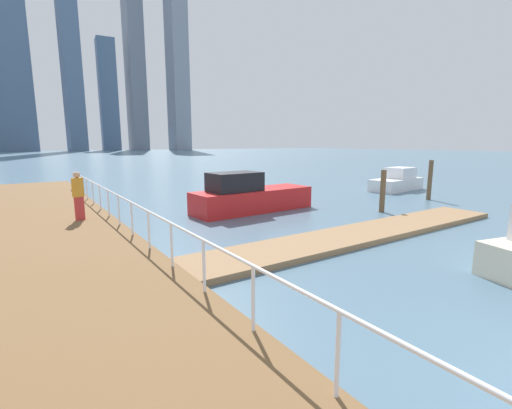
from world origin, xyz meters
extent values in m
plane|color=slate|center=(0.00, 20.00, 0.00)|extent=(300.00, 300.00, 0.00)
cube|color=#93704C|center=(3.86, 7.67, 0.09)|extent=(14.71, 2.00, 0.18)
cylinder|color=white|center=(-3.15, 2.18, 0.93)|extent=(0.06, 0.06, 1.05)
cylinder|color=white|center=(-3.15, 3.91, 0.93)|extent=(0.06, 0.06, 1.05)
cylinder|color=white|center=(-3.15, 5.65, 0.93)|extent=(0.06, 0.06, 1.05)
cylinder|color=white|center=(-3.15, 7.38, 0.93)|extent=(0.06, 0.06, 1.05)
cylinder|color=white|center=(-3.15, 9.11, 0.93)|extent=(0.06, 0.06, 1.05)
cylinder|color=white|center=(-3.15, 10.84, 0.93)|extent=(0.06, 0.06, 1.05)
cylinder|color=white|center=(-3.15, 12.57, 0.93)|extent=(0.06, 0.06, 1.05)
cylinder|color=white|center=(-3.15, 14.31, 0.93)|extent=(0.06, 0.06, 1.05)
cylinder|color=white|center=(-3.15, 16.04, 0.93)|extent=(0.06, 0.06, 1.05)
cylinder|color=white|center=(-3.15, 17.77, 0.93)|extent=(0.06, 0.06, 1.05)
cylinder|color=white|center=(-3.15, 19.50, 0.93)|extent=(0.06, 0.06, 1.05)
cylinder|color=white|center=(-3.15, 21.23, 0.93)|extent=(0.06, 0.06, 1.05)
cylinder|color=white|center=(-3.15, 22.96, 0.93)|extent=(0.06, 0.06, 1.05)
cylinder|color=white|center=(-3.15, 24.70, 0.93)|extent=(0.06, 0.06, 1.05)
cylinder|color=white|center=(-3.15, 9.98, 1.45)|extent=(0.06, 29.44, 0.06)
cylinder|color=brown|center=(8.31, 10.09, 1.01)|extent=(0.25, 0.25, 2.02)
cylinder|color=brown|center=(13.72, 10.91, 1.15)|extent=(0.25, 0.25, 2.30)
cube|color=red|center=(3.36, 13.79, 0.53)|extent=(6.20, 2.19, 1.06)
cube|color=black|center=(2.30, 13.74, 1.49)|extent=(2.45, 1.62, 0.87)
cube|color=white|center=(15.86, 14.53, 0.41)|extent=(4.70, 2.25, 0.81)
cube|color=white|center=(16.39, 14.59, 1.19)|extent=(2.14, 1.61, 0.75)
cube|color=#BF3333|center=(-4.20, 14.20, 0.84)|extent=(0.34, 0.32, 0.89)
cube|color=orange|center=(-4.20, 14.20, 1.64)|extent=(0.42, 0.38, 0.70)
sphere|color=tan|center=(-4.20, 14.20, 2.11)|extent=(0.24, 0.24, 0.24)
cube|color=slate|center=(-5.43, 163.62, 27.98)|extent=(13.72, 11.76, 55.97)
cube|color=slate|center=(14.08, 156.22, 44.41)|extent=(6.92, 7.81, 88.82)
cube|color=slate|center=(28.77, 165.78, 23.22)|extent=(7.86, 8.44, 46.45)
cube|color=slate|center=(41.49, 168.35, 38.84)|extent=(7.38, 13.29, 77.68)
cube|color=gray|center=(56.53, 155.38, 39.85)|extent=(7.80, 9.50, 79.71)
camera|label=1|loc=(-5.92, -0.30, 3.28)|focal=24.66mm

